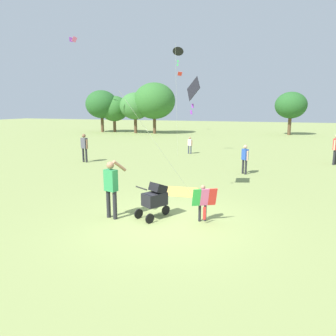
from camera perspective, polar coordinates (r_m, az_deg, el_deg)
ground_plane at (r=8.85m, az=-0.49°, el=-9.79°), size 120.00×120.00×0.00m
treeline_distant at (r=37.90m, az=-3.24°, el=11.38°), size 25.37×6.79×5.80m
child_with_butterfly_kite at (r=8.78m, az=6.33°, el=-5.68°), size 0.67×0.51×1.03m
person_adult_flyer at (r=9.04m, az=-10.19°, el=-2.93°), size 0.61×0.50×1.72m
stroller at (r=9.03m, az=-2.32°, el=-5.29°), size 0.85×1.08×1.03m
kite_adult_black at (r=11.09m, az=4.29°, el=13.43°), size 1.61×3.36×4.17m
kite_orange_delta at (r=20.49m, az=1.83°, el=20.04°), size 1.25×3.66×6.67m
distant_kites_cluster at (r=31.85m, az=4.49°, el=25.97°), size 35.53×8.91×10.90m
person_red_shirt at (r=19.48m, az=27.98°, el=3.39°), size 0.37×0.48×1.67m
person_sitting_far at (r=15.27m, az=13.65°, el=1.95°), size 0.34×0.34×1.38m
person_couple_left at (r=21.33m, az=3.95°, el=4.35°), size 0.36×0.20×1.13m
person_kid_running at (r=18.63m, az=-14.81°, el=3.92°), size 0.51×0.29×1.62m
picnic_blanket at (r=11.93m, az=2.11°, el=-4.22°), size 1.31×1.42×0.02m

